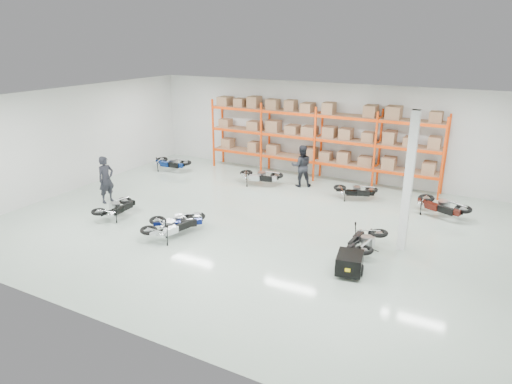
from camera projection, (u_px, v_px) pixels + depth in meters
The scene contains 14 objects.
room at pixel (253, 165), 15.97m from camera, with size 18.00×18.00×18.00m.
pallet_rack at pixel (318, 132), 21.35m from camera, with size 11.28×0.98×3.62m.
structural_column at pixel (408, 183), 14.07m from camera, with size 0.25×0.25×4.50m, color white.
moto_blue_centre at pixel (178, 218), 15.92m from camera, with size 0.75×1.69×1.03m, color #060F44, non-canonical shape.
moto_silver_left at pixel (170, 223), 15.47m from camera, with size 0.76×1.72×1.05m, color silver, non-canonical shape.
moto_black_far_left at pixel (116, 205), 17.23m from camera, with size 0.72×1.62×0.99m, color black, non-canonical shape.
moto_touring_right at pixel (365, 237), 14.37m from camera, with size 0.78×1.76×1.08m, color black, non-canonical shape.
trailer at pixel (350, 263), 13.09m from camera, with size 0.86×1.55×0.63m.
moto_back_a at pixel (171, 160), 23.15m from camera, with size 0.79×1.78×1.08m, color navy, non-canonical shape.
moto_back_b at pixel (260, 174), 20.96m from camera, with size 0.79×1.77×1.08m, color #ADB3B7, non-canonical shape.
moto_back_c at pixel (356, 188), 19.13m from camera, with size 0.70×1.58×0.97m, color black, non-canonical shape.
moto_back_d at pixel (441, 202), 17.29m from camera, with size 0.82×1.84×1.13m, color #41120D, non-canonical shape.
person_left at pixel (106, 180), 18.65m from camera, with size 0.71×0.47×1.94m, color black.
person_back at pixel (301, 166), 20.64m from camera, with size 0.93×0.73×1.92m, color black.
Camera 1 is at (7.37, -13.53, 6.57)m, focal length 32.00 mm.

